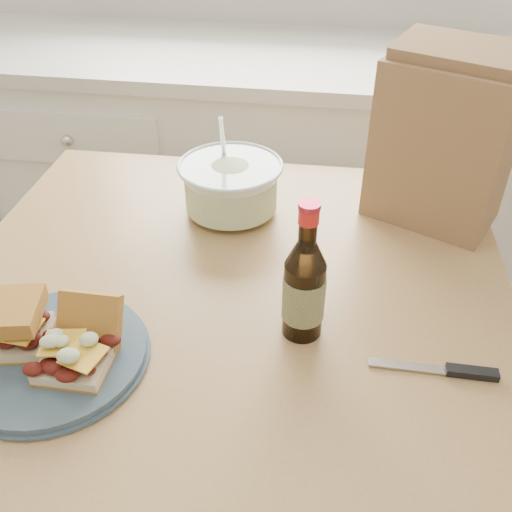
# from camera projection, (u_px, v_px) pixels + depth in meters

# --- Properties ---
(cabinet_run) EXTENTS (2.50, 0.64, 0.94)m
(cabinet_run) POSITION_uv_depth(u_px,v_px,m) (253.00, 185.00, 2.02)
(cabinet_run) COLOR white
(cabinet_run) RESTS_ON ground
(dining_table) EXTENTS (1.02, 1.02, 0.83)m
(dining_table) POSITION_uv_depth(u_px,v_px,m) (227.00, 344.00, 1.06)
(dining_table) COLOR tan
(dining_table) RESTS_ON ground
(plate) EXTENTS (0.28, 0.28, 0.02)m
(plate) POSITION_uv_depth(u_px,v_px,m) (53.00, 356.00, 0.86)
(plate) COLOR #3C5062
(plate) RESTS_ON dining_table
(sandwich_left) EXTENTS (0.12, 0.11, 0.08)m
(sandwich_left) POSITION_uv_depth(u_px,v_px,m) (9.00, 324.00, 0.85)
(sandwich_left) COLOR beige
(sandwich_left) RESTS_ON plate
(sandwich_right) EXTENTS (0.10, 0.14, 0.08)m
(sandwich_right) POSITION_uv_depth(u_px,v_px,m) (79.00, 343.00, 0.83)
(sandwich_right) COLOR beige
(sandwich_right) RESTS_ON plate
(coleslaw_bowl) EXTENTS (0.21, 0.21, 0.21)m
(coleslaw_bowl) POSITION_uv_depth(u_px,v_px,m) (231.00, 188.00, 1.17)
(coleslaw_bowl) COLOR white
(coleslaw_bowl) RESTS_ON dining_table
(beer_bottle) EXTENTS (0.07, 0.07, 0.24)m
(beer_bottle) POSITION_uv_depth(u_px,v_px,m) (304.00, 287.00, 0.86)
(beer_bottle) COLOR black
(beer_bottle) RESTS_ON dining_table
(knife) EXTENTS (0.19, 0.02, 0.01)m
(knife) POSITION_uv_depth(u_px,v_px,m) (455.00, 371.00, 0.84)
(knife) COLOR silver
(knife) RESTS_ON dining_table
(paper_bag) EXTENTS (0.29, 0.25, 0.32)m
(paper_bag) POSITION_uv_depth(u_px,v_px,m) (443.00, 144.00, 1.10)
(paper_bag) COLOR #916946
(paper_bag) RESTS_ON dining_table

